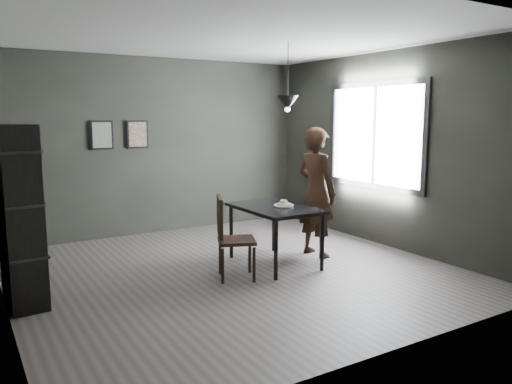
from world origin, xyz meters
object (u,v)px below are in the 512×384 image
woman (316,192)px  pendant_lamp (288,103)px  white_plate (284,206)px  wood_chair (229,232)px  shelf_unit (20,217)px  cafe_table (275,213)px

woman → pendant_lamp: pendant_lamp is taller
white_plate → wood_chair: size_ratio=0.24×
white_plate → shelf_unit: bearing=177.0°
cafe_table → woman: size_ratio=0.69×
woman → cafe_table: bearing=87.9°
cafe_table → white_plate: bearing=-27.6°
wood_chair → shelf_unit: size_ratio=0.54×
pendant_lamp → woman: bearing=-5.5°
woman → shelf_unit: size_ratio=0.96×
shelf_unit → woman: bearing=-4.5°
woman → wood_chair: bearing=93.4°
white_plate → shelf_unit: (-3.02, 0.16, 0.15)m
shelf_unit → wood_chair: bearing=-11.9°
white_plate → woman: (0.61, 0.11, 0.12)m
wood_chair → white_plate: bearing=32.7°
wood_chair → pendant_lamp: size_ratio=1.12×
woman → wood_chair: size_ratio=1.79×
white_plate → cafe_table: bearing=152.4°
wood_chair → pendant_lamp: bearing=39.4°
wood_chair → pendant_lamp: pendant_lamp is taller
cafe_table → shelf_unit: shelf_unit is taller
white_plate → wood_chair: bearing=-170.0°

